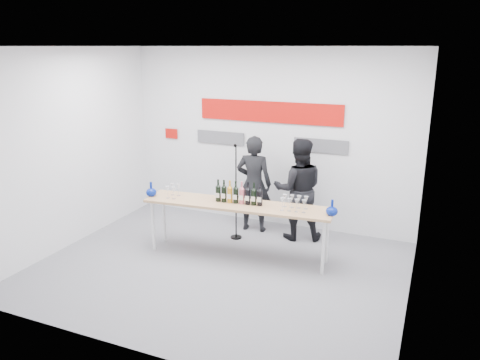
% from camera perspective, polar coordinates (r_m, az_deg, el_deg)
% --- Properties ---
extents(ground, '(5.00, 5.00, 0.00)m').
position_cam_1_polar(ground, '(6.68, -2.56, -10.70)').
color(ground, slate).
rests_on(ground, ground).
extents(back_wall, '(5.00, 0.04, 3.00)m').
position_cam_1_polar(back_wall, '(7.96, 3.56, 5.10)').
color(back_wall, silver).
rests_on(back_wall, ground).
extents(signage, '(3.38, 0.02, 0.79)m').
position_cam_1_polar(signage, '(7.90, 3.14, 7.28)').
color(signage, '#B70D07').
rests_on(signage, back_wall).
extents(tasting_table, '(2.78, 0.79, 0.82)m').
position_cam_1_polar(tasting_table, '(6.74, -0.33, -3.40)').
color(tasting_table, tan).
rests_on(tasting_table, ground).
extents(wine_bottles, '(0.71, 0.14, 0.33)m').
position_cam_1_polar(wine_bottles, '(6.68, -0.15, -1.52)').
color(wine_bottles, black).
rests_on(wine_bottles, tasting_table).
extents(decanter_left, '(0.16, 0.16, 0.21)m').
position_cam_1_polar(decanter_left, '(7.17, -10.78, -1.08)').
color(decanter_left, navy).
rests_on(decanter_left, tasting_table).
extents(decanter_right, '(0.16, 0.16, 0.21)m').
position_cam_1_polar(decanter_right, '(6.36, 11.16, -3.30)').
color(decanter_right, navy).
rests_on(decanter_right, tasting_table).
extents(glasses_left, '(0.18, 0.23, 0.18)m').
position_cam_1_polar(glasses_left, '(7.07, -8.15, -1.33)').
color(glasses_left, silver).
rests_on(glasses_left, tasting_table).
extents(glasses_right, '(0.38, 0.25, 0.18)m').
position_cam_1_polar(glasses_right, '(6.49, 6.62, -2.85)').
color(glasses_right, silver).
rests_on(glasses_right, tasting_table).
extents(presenter_left, '(0.63, 0.45, 1.62)m').
position_cam_1_polar(presenter_left, '(7.73, 1.70, -0.47)').
color(presenter_left, black).
rests_on(presenter_left, ground).
extents(presenter_right, '(0.96, 0.85, 1.64)m').
position_cam_1_polar(presenter_right, '(7.46, 7.14, -1.15)').
color(presenter_right, black).
rests_on(presenter_right, ground).
extents(mic_stand, '(0.18, 0.18, 1.56)m').
position_cam_1_polar(mic_stand, '(7.49, -0.49, -3.70)').
color(mic_stand, black).
rests_on(mic_stand, ground).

